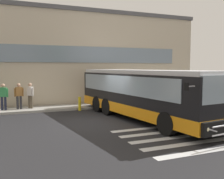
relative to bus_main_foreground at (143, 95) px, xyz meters
The scene contains 9 objects.
ground_plane 2.88m from the bus_main_foreground, behind, with size 80.00×90.00×0.02m, color #232326.
bay_paint_stripes 4.10m from the bus_main_foreground, 97.75° to the right, with size 4.40×3.96×0.01m.
terminal_building 12.62m from the bus_main_foreground, 105.01° to the left, with size 23.57×13.80×7.28m.
boarding_curb 5.88m from the bus_main_foreground, 116.08° to the left, with size 25.77×2.00×0.15m, color #9E9B93.
bus_main_foreground is the anchor object (origin of this frame).
passenger_near_column 8.78m from the bus_main_foreground, 144.49° to the left, with size 0.58×0.29×1.68m.
passenger_by_doorway 8.08m from the bus_main_foreground, 140.30° to the left, with size 0.58×0.28×1.68m.
passenger_at_curb_edge 7.58m from the bus_main_foreground, 136.71° to the left, with size 0.40×0.49×1.68m.
safety_bollard_yellow 4.78m from the bus_main_foreground, 122.57° to the left, with size 0.18×0.18×0.90m, color yellow.
Camera 1 is at (-4.37, -12.61, 2.84)m, focal length 40.95 mm.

